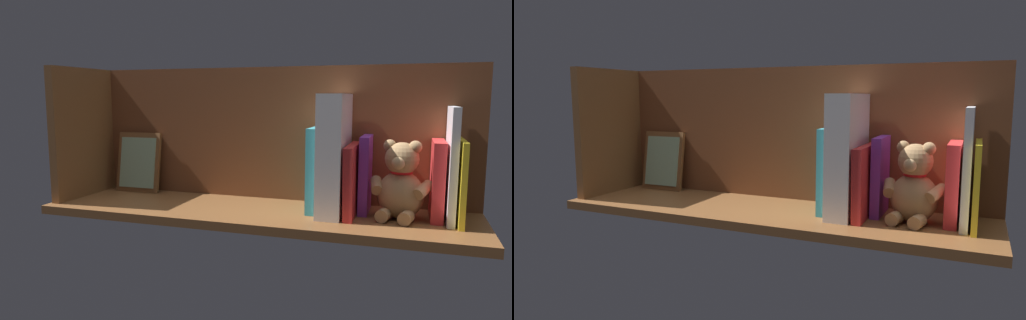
% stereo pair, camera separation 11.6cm
% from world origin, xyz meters
% --- Properties ---
extents(ground_plane, '(1.09, 0.31, 0.02)m').
position_xyz_m(ground_plane, '(0.00, 0.00, -0.01)').
color(ground_plane, brown).
extents(shelf_back_panel, '(1.09, 0.02, 0.36)m').
position_xyz_m(shelf_back_panel, '(0.00, -0.13, 0.18)').
color(shelf_back_panel, brown).
rests_on(shelf_back_panel, ground_plane).
extents(shelf_side_divider, '(0.02, 0.25, 0.36)m').
position_xyz_m(shelf_side_divider, '(0.53, 0.00, 0.18)').
color(shelf_side_divider, brown).
rests_on(shelf_side_divider, ground_plane).
extents(book_0, '(0.01, 0.18, 0.19)m').
position_xyz_m(book_0, '(-0.48, -0.03, 0.09)').
color(book_0, yellow).
rests_on(book_0, ground_plane).
extents(book_1, '(0.02, 0.17, 0.26)m').
position_xyz_m(book_1, '(-0.46, -0.04, 0.13)').
color(book_1, silver).
rests_on(book_1, ground_plane).
extents(book_2, '(0.03, 0.15, 0.18)m').
position_xyz_m(book_2, '(-0.43, -0.05, 0.09)').
color(book_2, red).
rests_on(book_2, ground_plane).
extents(teddy_bear, '(0.15, 0.13, 0.18)m').
position_xyz_m(teddy_bear, '(-0.35, -0.01, 0.08)').
color(teddy_bear, tan).
rests_on(teddy_bear, ground_plane).
extents(book_3, '(0.02, 0.12, 0.19)m').
position_xyz_m(book_3, '(-0.27, -0.06, 0.09)').
color(book_3, purple).
rests_on(book_3, ground_plane).
extents(book_4, '(0.02, 0.19, 0.17)m').
position_xyz_m(book_4, '(-0.24, -0.02, 0.08)').
color(book_4, red).
rests_on(book_4, ground_plane).
extents(dictionary_thick_white, '(0.06, 0.19, 0.29)m').
position_xyz_m(dictionary_thick_white, '(-0.19, -0.02, 0.15)').
color(dictionary_thick_white, white).
rests_on(dictionary_thick_white, ground_plane).
extents(book_5, '(0.03, 0.15, 0.21)m').
position_xyz_m(book_5, '(-0.15, -0.04, 0.10)').
color(book_5, teal).
rests_on(book_5, ground_plane).
extents(picture_frame_leaning, '(0.14, 0.04, 0.18)m').
position_xyz_m(picture_frame_leaning, '(0.41, -0.10, 0.09)').
color(picture_frame_leaning, brown).
rests_on(picture_frame_leaning, ground_plane).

